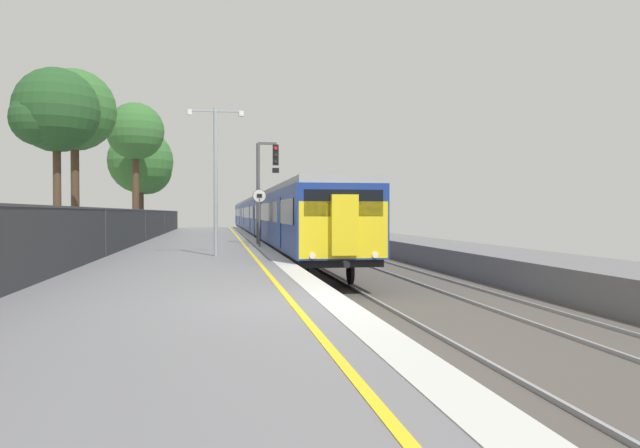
# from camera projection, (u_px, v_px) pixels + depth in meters

# --- Properties ---
(ground) EXTENTS (17.40, 110.00, 1.21)m
(ground) POSITION_uv_depth(u_px,v_px,m) (459.00, 333.00, 10.64)
(ground) COLOR slate
(commuter_train_at_platform) EXTENTS (2.83, 63.04, 3.81)m
(commuter_train_at_platform) POSITION_uv_depth(u_px,v_px,m) (264.00, 216.00, 48.50)
(commuter_train_at_platform) COLOR navy
(commuter_train_at_platform) RESTS_ON ground
(signal_gantry) EXTENTS (1.10, 0.24, 4.96)m
(signal_gantry) POSITION_uv_depth(u_px,v_px,m) (264.00, 181.00, 29.00)
(signal_gantry) COLOR #47474C
(signal_gantry) RESTS_ON ground
(speed_limit_sign) EXTENTS (0.59, 0.08, 2.58)m
(speed_limit_sign) POSITION_uv_depth(u_px,v_px,m) (259.00, 210.00, 26.70)
(speed_limit_sign) COLOR #59595B
(speed_limit_sign) RESTS_ON ground
(platform_lamp_mid) EXTENTS (2.00, 0.20, 5.24)m
(platform_lamp_mid) POSITION_uv_depth(u_px,v_px,m) (216.00, 168.00, 21.14)
(platform_lamp_mid) COLOR #93999E
(platform_lamp_mid) RESTS_ON ground
(background_tree_left) EXTENTS (3.83, 3.83, 8.29)m
(background_tree_left) POSITION_uv_depth(u_px,v_px,m) (75.00, 114.00, 28.22)
(background_tree_left) COLOR #473323
(background_tree_left) RESTS_ON ground
(background_tree_centre) EXTENTS (3.36, 3.36, 7.33)m
(background_tree_centre) POSITION_uv_depth(u_px,v_px,m) (53.00, 112.00, 23.81)
(background_tree_centre) COLOR #473323
(background_tree_centre) RESTS_ON ground
(background_tree_right) EXTENTS (3.63, 3.63, 8.54)m
(background_tree_right) POSITION_uv_depth(u_px,v_px,m) (134.00, 133.00, 38.05)
(background_tree_right) COLOR #473323
(background_tree_right) RESTS_ON ground
(background_tree_back) EXTENTS (4.65, 4.65, 7.61)m
(background_tree_back) POSITION_uv_depth(u_px,v_px,m) (143.00, 164.00, 43.41)
(background_tree_back) COLOR #473323
(background_tree_back) RESTS_ON ground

